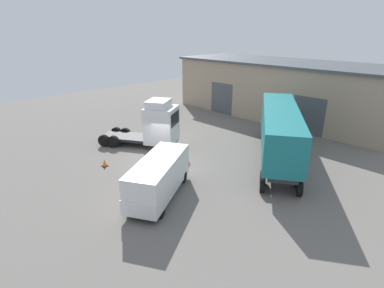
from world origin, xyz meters
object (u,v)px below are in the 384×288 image
container_trailer_black (280,129)px  traffic_cone (105,163)px  gravel_pile (151,109)px  delivery_van_white (158,178)px  tractor_unit_white (156,125)px

container_trailer_black → traffic_cone: size_ratio=20.82×
gravel_pile → traffic_cone: (9.49, -11.55, -0.32)m
gravel_pile → traffic_cone: 14.95m
delivery_van_white → gravel_pile: (-15.75, 11.43, -0.75)m
tractor_unit_white → delivery_van_white: tractor_unit_white is taller
tractor_unit_white → gravel_pile: (-9.03, 6.32, -1.36)m
container_trailer_black → gravel_pile: (-17.85, 1.49, -2.01)m
traffic_cone → gravel_pile: bearing=129.4°
container_trailer_black → delivery_van_white: container_trailer_black is taller
delivery_van_white → tractor_unit_white: bearing=-157.1°
tractor_unit_white → delivery_van_white: (6.72, -5.12, -0.61)m
delivery_van_white → gravel_pile: bearing=-155.8°
delivery_van_white → container_trailer_black: bearing=138.3°
container_trailer_black → gravel_pile: bearing=52.0°
tractor_unit_white → container_trailer_black: size_ratio=0.61×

